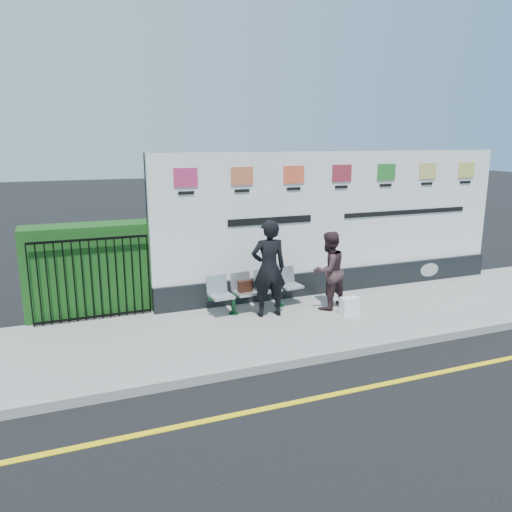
{
  "coord_description": "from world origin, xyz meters",
  "views": [
    {
      "loc": [
        -4.95,
        -5.31,
        3.35
      ],
      "look_at": [
        -1.69,
        3.05,
        1.25
      ],
      "focal_mm": 35.0,
      "sensor_mm": 36.0,
      "label": 1
    }
  ],
  "objects_px": {
    "billboard": "(338,232)",
    "bench": "(257,300)",
    "woman_right": "(329,271)",
    "woman_left": "(269,268)"
  },
  "relations": [
    {
      "from": "billboard",
      "to": "bench",
      "type": "height_order",
      "value": "billboard"
    },
    {
      "from": "bench",
      "to": "billboard",
      "type": "bearing_deg",
      "value": 10.35
    },
    {
      "from": "bench",
      "to": "woman_right",
      "type": "bearing_deg",
      "value": -22.44
    },
    {
      "from": "billboard",
      "to": "woman_right",
      "type": "relative_size",
      "value": 5.23
    },
    {
      "from": "billboard",
      "to": "woman_right",
      "type": "height_order",
      "value": "billboard"
    },
    {
      "from": "bench",
      "to": "woman_right",
      "type": "relative_size",
      "value": 1.24
    },
    {
      "from": "bench",
      "to": "woman_right",
      "type": "xyz_separation_m",
      "value": [
        1.33,
        -0.41,
        0.56
      ]
    },
    {
      "from": "bench",
      "to": "woman_left",
      "type": "bearing_deg",
      "value": -81.26
    },
    {
      "from": "billboard",
      "to": "woman_right",
      "type": "bearing_deg",
      "value": -127.36
    },
    {
      "from": "woman_left",
      "to": "woman_right",
      "type": "height_order",
      "value": "woman_left"
    }
  ]
}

